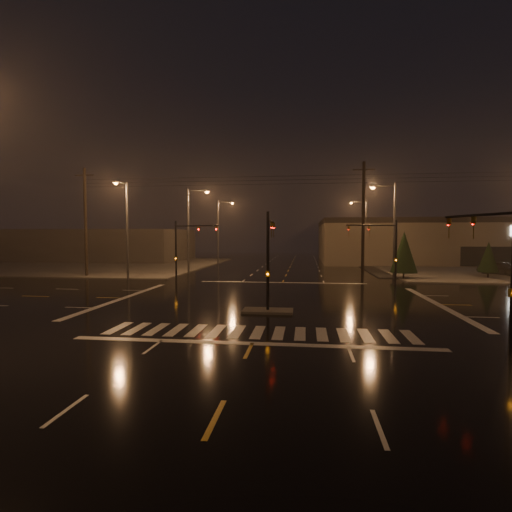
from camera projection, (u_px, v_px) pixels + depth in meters
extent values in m
plane|color=black|center=(273.00, 301.00, 27.84)|extent=(140.00, 140.00, 0.00)
cube|color=#4B4843|center=(95.00, 265.00, 61.28)|extent=(36.00, 36.00, 0.12)
cube|color=#4B4843|center=(268.00, 311.00, 23.87)|extent=(3.00, 1.60, 0.15)
cube|color=beige|center=(258.00, 332.00, 18.92)|extent=(15.00, 2.60, 0.01)
cube|color=beige|center=(252.00, 344.00, 16.94)|extent=(16.00, 0.50, 0.01)
cube|color=beige|center=(282.00, 283.00, 38.74)|extent=(16.00, 0.50, 0.01)
cube|color=#6B5D4C|center=(497.00, 242.00, 68.90)|extent=(60.00, 28.00, 7.00)
cube|color=black|center=(497.00, 222.00, 68.73)|extent=(60.20, 28.20, 0.80)
cube|color=#3A3633|center=(103.00, 245.00, 73.65)|extent=(30.00, 18.00, 5.60)
cylinder|color=black|center=(268.00, 262.00, 23.72)|extent=(0.18, 0.18, 6.00)
cylinder|color=black|center=(271.00, 221.00, 25.82)|extent=(0.12, 4.50, 0.12)
imported|color=#594707|center=(274.00, 223.00, 27.83)|extent=(0.16, 0.20, 1.00)
cube|color=#594707|center=(268.00, 274.00, 23.76)|extent=(0.25, 0.18, 0.35)
cylinder|color=black|center=(396.00, 253.00, 36.79)|extent=(0.18, 0.18, 6.00)
cylinder|color=black|center=(372.00, 225.00, 36.10)|extent=(4.74, 1.82, 0.12)
imported|color=#594707|center=(349.00, 226.00, 35.60)|extent=(0.24, 0.22, 1.00)
cube|color=#594707|center=(396.00, 260.00, 36.82)|extent=(0.25, 0.18, 0.35)
cylinder|color=black|center=(176.00, 251.00, 39.39)|extent=(0.18, 0.18, 6.00)
cylinder|color=black|center=(197.00, 226.00, 38.12)|extent=(4.74, 1.82, 0.12)
imported|color=#594707|center=(216.00, 226.00, 37.10)|extent=(0.24, 0.22, 1.00)
cube|color=#594707|center=(176.00, 258.00, 39.42)|extent=(0.25, 0.18, 0.35)
cylinder|color=black|center=(477.00, 215.00, 17.79)|extent=(1.48, 3.80, 0.12)
imported|color=#594707|center=(449.00, 218.00, 19.55)|extent=(0.22, 0.24, 1.00)
cylinder|color=#38383A|center=(188.00, 232.00, 46.84)|extent=(0.24, 0.24, 10.00)
cylinder|color=#38383A|center=(198.00, 191.00, 46.44)|extent=(2.40, 0.14, 0.14)
cube|color=#38383A|center=(207.00, 191.00, 46.30)|extent=(0.70, 0.30, 0.18)
sphere|color=orange|center=(207.00, 192.00, 46.31)|extent=(0.32, 0.32, 0.32)
cylinder|color=#38383A|center=(218.00, 233.00, 62.69)|extent=(0.24, 0.24, 10.00)
cylinder|color=#38383A|center=(225.00, 202.00, 62.29)|extent=(2.40, 0.14, 0.14)
cube|color=#38383A|center=(232.00, 202.00, 62.16)|extent=(0.70, 0.30, 0.18)
sphere|color=orange|center=(232.00, 203.00, 62.17)|extent=(0.32, 0.32, 0.32)
cylinder|color=#38383A|center=(394.00, 231.00, 42.01)|extent=(0.24, 0.24, 10.00)
cylinder|color=#38383A|center=(383.00, 186.00, 41.91)|extent=(2.40, 0.14, 0.14)
cube|color=#38383A|center=(373.00, 186.00, 42.04)|extent=(0.70, 0.30, 0.18)
sphere|color=orange|center=(373.00, 188.00, 42.05)|extent=(0.32, 0.32, 0.32)
cylinder|color=#38383A|center=(366.00, 233.00, 61.83)|extent=(0.24, 0.24, 10.00)
cylinder|color=#38383A|center=(359.00, 202.00, 61.72)|extent=(2.40, 0.14, 0.14)
cube|color=#38383A|center=(351.00, 202.00, 61.86)|extent=(0.70, 0.30, 0.18)
sphere|color=orange|center=(351.00, 203.00, 61.87)|extent=(0.32, 0.32, 0.32)
cylinder|color=#38383A|center=(127.00, 231.00, 40.95)|extent=(0.24, 0.24, 10.00)
cylinder|color=#38383A|center=(121.00, 183.00, 39.51)|extent=(0.14, 2.40, 0.14)
cube|color=#38383A|center=(116.00, 182.00, 38.43)|extent=(0.30, 0.70, 0.18)
sphere|color=orange|center=(116.00, 183.00, 38.43)|extent=(0.32, 0.32, 0.32)
cylinder|color=black|center=(85.00, 223.00, 44.12)|extent=(0.32, 0.32, 12.00)
cube|color=black|center=(84.00, 175.00, 43.85)|extent=(2.20, 0.12, 0.12)
cylinder|color=black|center=(363.00, 221.00, 40.41)|extent=(0.32, 0.32, 12.00)
cube|color=black|center=(364.00, 170.00, 40.13)|extent=(2.20, 0.12, 0.12)
cylinder|color=black|center=(403.00, 276.00, 41.90)|extent=(0.18, 0.18, 0.70)
cone|color=black|center=(404.00, 252.00, 41.77)|extent=(2.75, 2.75, 4.30)
cylinder|color=black|center=(488.00, 275.00, 42.43)|extent=(0.18, 0.18, 0.70)
cone|color=black|center=(488.00, 257.00, 42.33)|extent=(2.06, 2.06, 3.23)
imported|color=black|center=(501.00, 268.00, 45.46)|extent=(4.30, 5.28, 1.69)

